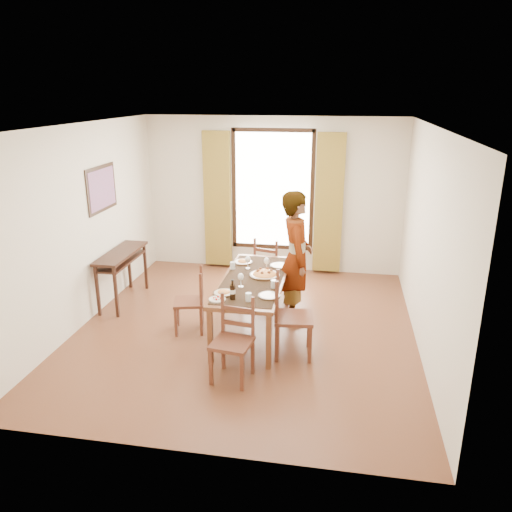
% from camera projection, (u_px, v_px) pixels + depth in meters
% --- Properties ---
extents(ground, '(5.00, 5.00, 0.00)m').
position_uv_depth(ground, '(246.00, 329.00, 6.83)').
color(ground, '#572E1B').
rests_on(ground, ground).
extents(room_shell, '(4.60, 5.10, 2.74)m').
position_uv_depth(room_shell, '(247.00, 217.00, 6.46)').
color(room_shell, beige).
rests_on(room_shell, ground).
extents(console_table, '(0.38, 1.20, 0.80)m').
position_uv_depth(console_table, '(121.00, 259.00, 7.51)').
color(console_table, '#331A11').
rests_on(console_table, ground).
extents(dining_table, '(0.81, 1.98, 0.76)m').
position_uv_depth(dining_table, '(253.00, 283.00, 6.56)').
color(dining_table, brown).
rests_on(dining_table, ground).
extents(chair_west, '(0.47, 0.47, 0.88)m').
position_uv_depth(chair_west, '(191.00, 302.00, 6.66)').
color(chair_west, brown).
rests_on(chair_west, ground).
extents(chair_north, '(0.52, 0.52, 0.96)m').
position_uv_depth(chair_north, '(270.00, 268.00, 7.82)').
color(chair_north, brown).
rests_on(chair_north, ground).
extents(chair_south, '(0.48, 0.48, 0.95)m').
position_uv_depth(chair_south, '(233.00, 342.00, 5.53)').
color(chair_south, brown).
rests_on(chair_south, ground).
extents(chair_east, '(0.50, 0.50, 1.04)m').
position_uv_depth(chair_east, '(291.00, 318.00, 6.03)').
color(chair_east, brown).
rests_on(chair_east, ground).
extents(man, '(0.84, 0.69, 1.86)m').
position_uv_depth(man, '(296.00, 258.00, 6.79)').
color(man, gray).
rests_on(man, ground).
extents(plate_sw, '(0.27, 0.27, 0.05)m').
position_uv_depth(plate_sw, '(224.00, 292.00, 6.04)').
color(plate_sw, silver).
rests_on(plate_sw, dining_table).
extents(plate_se, '(0.27, 0.27, 0.05)m').
position_uv_depth(plate_se, '(270.00, 294.00, 5.96)').
color(plate_se, silver).
rests_on(plate_se, dining_table).
extents(plate_nw, '(0.27, 0.27, 0.05)m').
position_uv_depth(plate_nw, '(243.00, 261.00, 7.13)').
color(plate_nw, silver).
rests_on(plate_nw, dining_table).
extents(plate_ne, '(0.27, 0.27, 0.05)m').
position_uv_depth(plate_ne, '(280.00, 264.00, 6.98)').
color(plate_ne, silver).
rests_on(plate_ne, dining_table).
extents(pasta_platter, '(0.40, 0.40, 0.10)m').
position_uv_depth(pasta_platter, '(265.00, 272.00, 6.61)').
color(pasta_platter, red).
rests_on(pasta_platter, dining_table).
extents(caprese_plate, '(0.20, 0.20, 0.04)m').
position_uv_depth(caprese_plate, '(217.00, 298.00, 5.86)').
color(caprese_plate, silver).
rests_on(caprese_plate, dining_table).
extents(wine_glass_a, '(0.08, 0.08, 0.18)m').
position_uv_depth(wine_glass_a, '(241.00, 280.00, 6.23)').
color(wine_glass_a, white).
rests_on(wine_glass_a, dining_table).
extents(wine_glass_b, '(0.08, 0.08, 0.18)m').
position_uv_depth(wine_glass_b, '(267.00, 264.00, 6.81)').
color(wine_glass_b, white).
rests_on(wine_glass_b, dining_table).
extents(wine_glass_c, '(0.08, 0.08, 0.18)m').
position_uv_depth(wine_glass_c, '(248.00, 262.00, 6.87)').
color(wine_glass_c, white).
rests_on(wine_glass_c, dining_table).
extents(tumbler_a, '(0.07, 0.07, 0.10)m').
position_uv_depth(tumbler_a, '(274.00, 284.00, 6.22)').
color(tumbler_a, silver).
rests_on(tumbler_a, dining_table).
extents(tumbler_b, '(0.07, 0.07, 0.10)m').
position_uv_depth(tumbler_b, '(233.00, 265.00, 6.87)').
color(tumbler_b, silver).
rests_on(tumbler_b, dining_table).
extents(tumbler_c, '(0.07, 0.07, 0.10)m').
position_uv_depth(tumbler_c, '(248.00, 297.00, 5.82)').
color(tumbler_c, silver).
rests_on(tumbler_c, dining_table).
extents(wine_bottle, '(0.07, 0.07, 0.25)m').
position_uv_depth(wine_bottle, '(233.00, 289.00, 5.85)').
color(wine_bottle, black).
rests_on(wine_bottle, dining_table).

